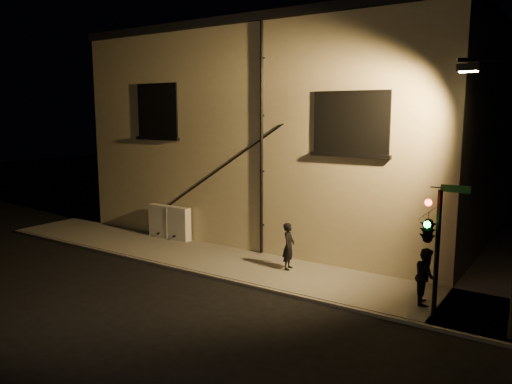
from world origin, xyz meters
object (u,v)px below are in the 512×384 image
Objects in this scene: pedestrian_a at (289,246)px; pedestrian_b at (426,276)px; utility_cabinet at (169,222)px; traffic_signal at (429,228)px.

pedestrian_b is at bearing -109.28° from pedestrian_a.
pedestrian_a reaches higher than utility_cabinet.
utility_cabinet is 10.97m from pedestrian_b.
pedestrian_a is 0.46× the size of traffic_signal.
utility_cabinet is at bearing 69.85° from pedestrian_a.
utility_cabinet is at bearing 64.46° from pedestrian_b.
pedestrian_a is (6.23, -0.85, 0.10)m from utility_cabinet.
traffic_signal is (0.22, -0.87, 1.53)m from pedestrian_b.
pedestrian_a is 1.01× the size of pedestrian_b.
traffic_signal is at bearing 176.29° from pedestrian_b.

